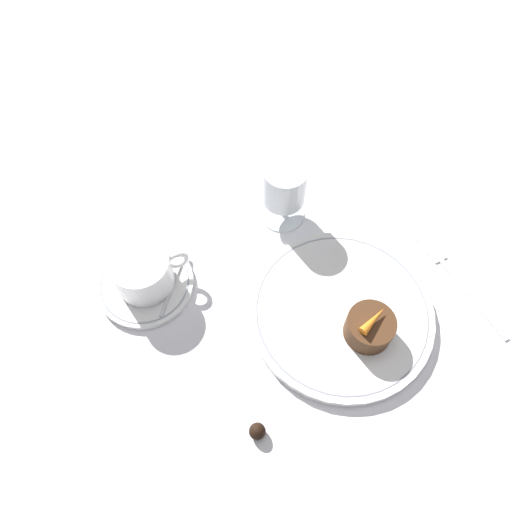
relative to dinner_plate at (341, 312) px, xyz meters
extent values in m
plane|color=white|center=(0.01, 0.01, -0.01)|extent=(3.00, 3.00, 0.00)
cylinder|color=white|center=(0.00, 0.00, 0.00)|extent=(0.26, 0.26, 0.01)
torus|color=#999EA8|center=(0.00, 0.00, 0.00)|extent=(0.24, 0.24, 0.00)
cylinder|color=white|center=(-0.25, 0.14, 0.00)|extent=(0.14, 0.14, 0.01)
torus|color=#999EA8|center=(-0.25, 0.14, 0.00)|extent=(0.13, 0.13, 0.00)
cylinder|color=white|center=(-0.25, 0.14, 0.03)|extent=(0.08, 0.08, 0.06)
cylinder|color=#331E0F|center=(-0.25, 0.14, 0.04)|extent=(0.07, 0.07, 0.05)
torus|color=white|center=(-0.20, 0.14, 0.04)|extent=(0.04, 0.01, 0.04)
cube|color=silver|center=(-0.22, 0.12, 0.00)|extent=(0.05, 0.08, 0.00)
ellipsoid|color=silver|center=(-0.19, 0.16, 0.00)|extent=(0.03, 0.03, 0.00)
cylinder|color=silver|center=(-0.01, 0.19, -0.01)|extent=(0.07, 0.07, 0.01)
cylinder|color=silver|center=(-0.01, 0.19, 0.02)|extent=(0.01, 0.01, 0.04)
cylinder|color=silver|center=(-0.01, 0.19, 0.07)|extent=(0.07, 0.07, 0.07)
cylinder|color=#5B0F1E|center=(-0.01, 0.19, 0.05)|extent=(0.06, 0.06, 0.04)
cube|color=silver|center=(0.19, -0.04, -0.01)|extent=(0.03, 0.14, 0.01)
cube|color=silver|center=(0.18, 0.05, -0.01)|extent=(0.03, 0.05, 0.01)
cylinder|color=#4C2D19|center=(0.02, -0.04, 0.03)|extent=(0.07, 0.07, 0.04)
cone|color=orange|center=(0.02, -0.04, 0.05)|extent=(0.05, 0.03, 0.01)
sphere|color=black|center=(-0.17, -0.11, 0.00)|extent=(0.02, 0.02, 0.02)
camera|label=1|loc=(-0.21, -0.22, 0.65)|focal=35.00mm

